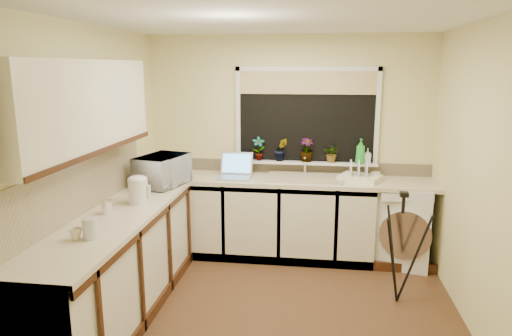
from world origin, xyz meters
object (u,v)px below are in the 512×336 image
object	(u,v)px
dish_rack	(360,178)
cup_left	(76,234)
glass_jug	(90,228)
cup_back	(375,176)
soap_bottle_clear	(367,156)
plant_a	(259,149)
plant_b	(281,150)
laptop	(235,171)
plant_c	(307,150)
washing_machine	(400,223)
tripod	(400,248)
plant_d	(332,154)
kettle	(138,191)
steel_jar	(107,207)
microwave	(162,171)
soap_bottle_green	(361,151)

from	to	relation	value
dish_rack	cup_left	world-z (taller)	cup_left
dish_rack	glass_jug	bearing A→B (deg)	-111.07
glass_jug	cup_back	world-z (taller)	glass_jug
soap_bottle_clear	plant_a	bearing A→B (deg)	-179.81
glass_jug	plant_b	distance (m)	2.51
laptop	soap_bottle_clear	distance (m)	1.47
soap_bottle_clear	cup_left	world-z (taller)	soap_bottle_clear
plant_a	cup_left	world-z (taller)	plant_a
plant_a	plant_c	xyz separation A→B (m)	(0.54, 0.00, -0.00)
washing_machine	plant_c	xyz separation A→B (m)	(-1.03, 0.21, 0.74)
tripod	plant_d	xyz separation A→B (m)	(-0.60, 1.13, 0.63)
glass_jug	plant_b	size ratio (longest dim) A/B	0.58
kettle	steel_jar	bearing A→B (deg)	-115.37
soap_bottle_clear	dish_rack	bearing A→B (deg)	-112.32
steel_jar	plant_a	distance (m)	1.98
plant_d	soap_bottle_clear	size ratio (longest dim) A/B	1.18
dish_rack	plant_c	world-z (taller)	plant_c
kettle	microwave	world-z (taller)	microwave
steel_jar	plant_c	size ratio (longest dim) A/B	0.44
microwave	washing_machine	bearing A→B (deg)	-64.77
glass_jug	plant_c	xyz separation A→B (m)	(1.46, 2.22, 0.21)
soap_bottle_clear	microwave	bearing A→B (deg)	-162.09
cup_back	plant_b	bearing A→B (deg)	171.23
plant_c	soap_bottle_green	distance (m)	0.59
washing_machine	plant_d	xyz separation A→B (m)	(-0.75, 0.21, 0.71)
soap_bottle_green	cup_left	distance (m)	3.10
plant_c	soap_bottle_green	world-z (taller)	soap_bottle_green
plant_b	soap_bottle_green	world-z (taller)	soap_bottle_green
washing_machine	laptop	size ratio (longest dim) A/B	2.43
microwave	soap_bottle_clear	distance (m)	2.23
plant_a	plant_c	distance (m)	0.54
steel_jar	plant_a	world-z (taller)	plant_a
soap_bottle_green	cup_left	world-z (taller)	soap_bottle_green
cup_left	washing_machine	bearing A→B (deg)	38.21
cup_back	glass_jug	bearing A→B (deg)	-137.08
plant_b	tripod	bearing A→B (deg)	-44.00
tripod	soap_bottle_clear	size ratio (longest dim) A/B	6.18
kettle	dish_rack	size ratio (longest dim) A/B	0.55
plant_d	soap_bottle_clear	bearing A→B (deg)	-0.19
cup_back	steel_jar	bearing A→B (deg)	-147.44
plant_a	plant_c	size ratio (longest dim) A/B	1.02
dish_rack	laptop	bearing A→B (deg)	-155.36
laptop	plant_a	bearing A→B (deg)	42.98
dish_rack	microwave	size ratio (longest dim) A/B	0.73
washing_machine	plant_b	xyz separation A→B (m)	(-1.32, 0.21, 0.74)
laptop	dish_rack	world-z (taller)	laptop
plant_c	cup_left	bearing A→B (deg)	-124.68
steel_jar	soap_bottle_green	distance (m)	2.74
glass_jug	cup_back	bearing A→B (deg)	42.92
microwave	plant_d	bearing A→B (deg)	-53.99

